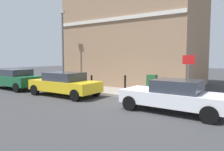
% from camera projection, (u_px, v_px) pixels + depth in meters
% --- Properties ---
extents(ground, '(80.00, 80.00, 0.00)m').
position_uv_depth(ground, '(129.00, 102.00, 10.95)').
color(ground, '#38383A').
extents(sidewalk, '(2.48, 30.00, 0.15)m').
position_uv_depth(sidewalk, '(73.00, 87.00, 15.91)').
color(sidewalk, gray).
rests_on(sidewalk, ground).
extents(corner_building, '(7.64, 10.30, 7.60)m').
position_uv_depth(corner_building, '(137.00, 40.00, 18.13)').
color(corner_building, '#937256').
rests_on(corner_building, ground).
extents(car_white, '(1.94, 4.35, 1.39)m').
position_uv_depth(car_white, '(174.00, 96.00, 8.81)').
color(car_white, silver).
rests_on(car_white, ground).
extents(car_yellow, '(2.00, 4.48, 1.42)m').
position_uv_depth(car_yellow, '(65.00, 84.00, 12.64)').
color(car_yellow, gold).
rests_on(car_yellow, ground).
extents(car_green, '(1.99, 4.51, 1.45)m').
position_uv_depth(car_green, '(14.00, 78.00, 15.46)').
color(car_green, '#195933').
rests_on(car_green, ground).
extents(utility_cabinet, '(0.46, 0.61, 1.15)m').
position_uv_depth(utility_cabinet, '(152.00, 85.00, 12.33)').
color(utility_cabinet, '#1E4C28').
rests_on(utility_cabinet, sidewalk).
extents(bollard_near_cabinet, '(0.14, 0.14, 1.04)m').
position_uv_depth(bollard_near_cabinet, '(125.00, 83.00, 13.46)').
color(bollard_near_cabinet, black).
rests_on(bollard_near_cabinet, sidewalk).
extents(bollard_far_kerb, '(0.14, 0.14, 1.04)m').
position_uv_depth(bollard_far_kerb, '(92.00, 82.00, 13.55)').
color(bollard_far_kerb, black).
rests_on(bollard_far_kerb, sidewalk).
extents(street_sign, '(0.08, 0.60, 2.30)m').
position_uv_depth(street_sign, '(188.00, 71.00, 10.33)').
color(street_sign, '#59595B').
rests_on(street_sign, sidewalk).
extents(lamppost, '(0.20, 0.44, 5.72)m').
position_uv_depth(lamppost, '(63.00, 45.00, 16.25)').
color(lamppost, '#59595B').
rests_on(lamppost, sidewalk).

